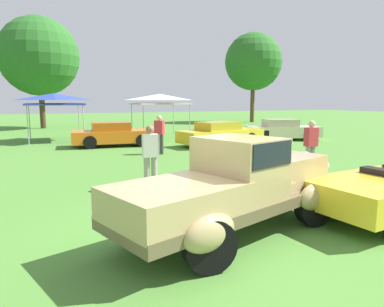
{
  "coord_description": "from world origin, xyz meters",
  "views": [
    {
      "loc": [
        -2.69,
        -5.38,
        2.34
      ],
      "look_at": [
        0.87,
        3.08,
        0.94
      ],
      "focal_mm": 32.88,
      "sensor_mm": 36.0,
      "label": 1
    }
  ],
  "objects_px": {
    "show_car_orange": "(114,134)",
    "show_car_cream": "(282,130)",
    "canopy_tent_center_field": "(159,99)",
    "feature_pickup_truck": "(236,185)",
    "spectator_near_truck": "(159,133)",
    "spectator_between_cars": "(150,155)",
    "show_car_yellow": "(221,134)",
    "spectator_by_row": "(311,145)",
    "canopy_tent_left_field": "(54,98)"
  },
  "relations": [
    {
      "from": "feature_pickup_truck",
      "to": "spectator_by_row",
      "type": "xyz_separation_m",
      "value": [
        4.88,
        3.68,
        0.04
      ]
    },
    {
      "from": "spectator_between_cars",
      "to": "spectator_near_truck",
      "type": "bearing_deg",
      "value": 70.2
    },
    {
      "from": "show_car_orange",
      "to": "spectator_between_cars",
      "type": "bearing_deg",
      "value": -94.52
    },
    {
      "from": "feature_pickup_truck",
      "to": "spectator_near_truck",
      "type": "bearing_deg",
      "value": 80.44
    },
    {
      "from": "show_car_orange",
      "to": "spectator_between_cars",
      "type": "height_order",
      "value": "spectator_between_cars"
    },
    {
      "from": "spectator_between_cars",
      "to": "show_car_cream",
      "type": "bearing_deg",
      "value": 38.12
    },
    {
      "from": "spectator_by_row",
      "to": "canopy_tent_left_field",
      "type": "xyz_separation_m",
      "value": [
        -7.28,
        12.69,
        1.51
      ]
    },
    {
      "from": "spectator_near_truck",
      "to": "canopy_tent_left_field",
      "type": "bearing_deg",
      "value": 119.42
    },
    {
      "from": "feature_pickup_truck",
      "to": "spectator_near_truck",
      "type": "distance_m",
      "value": 9.46
    },
    {
      "from": "canopy_tent_center_field",
      "to": "spectator_by_row",
      "type": "bearing_deg",
      "value": -84.75
    },
    {
      "from": "show_car_yellow",
      "to": "show_car_orange",
      "type": "bearing_deg",
      "value": 160.76
    },
    {
      "from": "spectator_by_row",
      "to": "spectator_between_cars",
      "type": "bearing_deg",
      "value": -179.17
    },
    {
      "from": "spectator_near_truck",
      "to": "canopy_tent_left_field",
      "type": "height_order",
      "value": "canopy_tent_left_field"
    },
    {
      "from": "spectator_near_truck",
      "to": "spectator_between_cars",
      "type": "xyz_separation_m",
      "value": [
        -2.06,
        -5.73,
        0.0
      ]
    },
    {
      "from": "spectator_between_cars",
      "to": "canopy_tent_center_field",
      "type": "relative_size",
      "value": 0.52
    },
    {
      "from": "canopy_tent_center_field",
      "to": "show_car_orange",
      "type": "bearing_deg",
      "value": -136.61
    },
    {
      "from": "show_car_yellow",
      "to": "canopy_tent_center_field",
      "type": "xyz_separation_m",
      "value": [
        -1.67,
        5.12,
        1.82
      ]
    },
    {
      "from": "show_car_yellow",
      "to": "spectator_by_row",
      "type": "relative_size",
      "value": 2.85
    },
    {
      "from": "show_car_yellow",
      "to": "spectator_between_cars",
      "type": "relative_size",
      "value": 2.85
    },
    {
      "from": "feature_pickup_truck",
      "to": "show_car_cream",
      "type": "distance_m",
      "value": 15.35
    },
    {
      "from": "spectator_by_row",
      "to": "canopy_tent_left_field",
      "type": "distance_m",
      "value": 14.71
    },
    {
      "from": "feature_pickup_truck",
      "to": "canopy_tent_center_field",
      "type": "distance_m",
      "value": 16.59
    },
    {
      "from": "spectator_near_truck",
      "to": "spectator_between_cars",
      "type": "distance_m",
      "value": 6.09
    },
    {
      "from": "show_car_cream",
      "to": "canopy_tent_center_field",
      "type": "bearing_deg",
      "value": 144.73
    },
    {
      "from": "show_car_yellow",
      "to": "canopy_tent_center_field",
      "type": "relative_size",
      "value": 1.5
    },
    {
      "from": "spectator_by_row",
      "to": "canopy_tent_center_field",
      "type": "relative_size",
      "value": 0.52
    },
    {
      "from": "canopy_tent_left_field",
      "to": "show_car_orange",
      "type": "bearing_deg",
      "value": -53.72
    },
    {
      "from": "spectator_by_row",
      "to": "spectator_near_truck",
      "type": "bearing_deg",
      "value": 120.37
    },
    {
      "from": "show_car_cream",
      "to": "spectator_between_cars",
      "type": "height_order",
      "value": "spectator_between_cars"
    },
    {
      "from": "spectator_between_cars",
      "to": "spectator_by_row",
      "type": "relative_size",
      "value": 1.0
    },
    {
      "from": "feature_pickup_truck",
      "to": "show_car_cream",
      "type": "relative_size",
      "value": 1.08
    },
    {
      "from": "spectator_near_truck",
      "to": "canopy_tent_center_field",
      "type": "relative_size",
      "value": 0.52
    },
    {
      "from": "spectator_near_truck",
      "to": "show_car_cream",
      "type": "bearing_deg",
      "value": 16.21
    },
    {
      "from": "show_car_yellow",
      "to": "show_car_cream",
      "type": "distance_m",
      "value": 4.55
    },
    {
      "from": "show_car_cream",
      "to": "spectator_between_cars",
      "type": "distance_m",
      "value": 13.2
    },
    {
      "from": "show_car_orange",
      "to": "show_car_cream",
      "type": "distance_m",
      "value": 9.71
    },
    {
      "from": "spectator_between_cars",
      "to": "canopy_tent_left_field",
      "type": "height_order",
      "value": "canopy_tent_left_field"
    },
    {
      "from": "show_car_cream",
      "to": "canopy_tent_left_field",
      "type": "bearing_deg",
      "value": 159.37
    },
    {
      "from": "show_car_orange",
      "to": "spectator_near_truck",
      "type": "distance_m",
      "value": 3.72
    },
    {
      "from": "show_car_orange",
      "to": "spectator_near_truck",
      "type": "height_order",
      "value": "spectator_near_truck"
    },
    {
      "from": "show_car_yellow",
      "to": "spectator_near_truck",
      "type": "relative_size",
      "value": 2.85
    },
    {
      "from": "canopy_tent_left_field",
      "to": "canopy_tent_center_field",
      "type": "height_order",
      "value": "same"
    },
    {
      "from": "show_car_orange",
      "to": "canopy_tent_center_field",
      "type": "relative_size",
      "value": 1.34
    },
    {
      "from": "show_car_cream",
      "to": "canopy_tent_center_field",
      "type": "height_order",
      "value": "canopy_tent_center_field"
    },
    {
      "from": "show_car_orange",
      "to": "canopy_tent_left_field",
      "type": "bearing_deg",
      "value": 126.28
    },
    {
      "from": "show_car_cream",
      "to": "spectator_by_row",
      "type": "height_order",
      "value": "spectator_by_row"
    },
    {
      "from": "feature_pickup_truck",
      "to": "spectator_near_truck",
      "type": "height_order",
      "value": "feature_pickup_truck"
    },
    {
      "from": "show_car_cream",
      "to": "spectator_near_truck",
      "type": "distance_m",
      "value": 8.67
    },
    {
      "from": "spectator_by_row",
      "to": "show_car_orange",
      "type": "bearing_deg",
      "value": 117.05
    },
    {
      "from": "show_car_yellow",
      "to": "spectator_by_row",
      "type": "bearing_deg",
      "value": -94.13
    }
  ]
}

